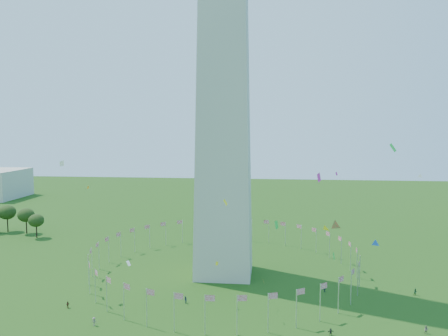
% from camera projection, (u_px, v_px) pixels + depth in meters
% --- Properties ---
extents(flag_ring, '(80.24, 80.24, 9.00)m').
position_uv_depth(flag_ring, '(224.00, 260.00, 134.40)').
color(flag_ring, silver).
rests_on(flag_ring, ground).
extents(kites_aloft, '(112.98, 72.08, 38.26)m').
position_uv_depth(kites_aloft, '(277.00, 221.00, 106.35)').
color(kites_aloft, blue).
rests_on(kites_aloft, ground).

